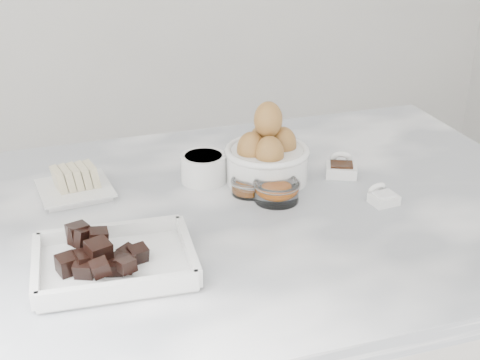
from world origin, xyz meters
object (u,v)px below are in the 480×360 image
object	(u,v)px
butter_plate	(73,184)
salt_spoon	(382,196)
honey_bowl	(249,186)
chocolate_dish	(114,256)
sugar_ramekin	(204,167)
zest_bowl	(277,190)
vanilla_spoon	(341,167)
egg_bowl	(267,155)

from	to	relation	value
butter_plate	salt_spoon	xyz separation A→B (m)	(0.53, -0.21, -0.01)
honey_bowl	chocolate_dish	bearing A→B (deg)	-146.15
sugar_ramekin	honey_bowl	world-z (taller)	sugar_ramekin
butter_plate	salt_spoon	size ratio (longest dim) A/B	2.32
butter_plate	sugar_ramekin	world-z (taller)	butter_plate
zest_bowl	salt_spoon	distance (m)	0.19
sugar_ramekin	zest_bowl	size ratio (longest dim) A/B	1.03
sugar_ramekin	vanilla_spoon	bearing A→B (deg)	-11.54
chocolate_dish	zest_bowl	world-z (taller)	chocolate_dish
butter_plate	honey_bowl	bearing A→B (deg)	-17.60
butter_plate	zest_bowl	xyz separation A→B (m)	(0.35, -0.14, 0.00)
sugar_ramekin	salt_spoon	distance (m)	0.34
chocolate_dish	vanilla_spoon	size ratio (longest dim) A/B	2.86
egg_bowl	zest_bowl	bearing A→B (deg)	-98.65
chocolate_dish	zest_bowl	size ratio (longest dim) A/B	2.88
sugar_ramekin	zest_bowl	bearing A→B (deg)	-49.56
egg_bowl	honey_bowl	distance (m)	0.08
honey_bowl	salt_spoon	bearing A→B (deg)	-26.49
sugar_ramekin	vanilla_spoon	distance (m)	0.27
butter_plate	egg_bowl	size ratio (longest dim) A/B	0.86
butter_plate	zest_bowl	world-z (taller)	butter_plate
honey_bowl	salt_spoon	world-z (taller)	salt_spoon
vanilla_spoon	salt_spoon	bearing A→B (deg)	-82.79
chocolate_dish	egg_bowl	world-z (taller)	egg_bowl
zest_bowl	butter_plate	bearing A→B (deg)	158.10
butter_plate	egg_bowl	xyz separation A→B (m)	(0.36, -0.05, 0.03)
egg_bowl	salt_spoon	world-z (taller)	egg_bowl
honey_bowl	salt_spoon	distance (m)	0.24
zest_bowl	sugar_ramekin	bearing A→B (deg)	130.44
butter_plate	sugar_ramekin	distance (m)	0.24
zest_bowl	egg_bowl	bearing A→B (deg)	81.35
honey_bowl	vanilla_spoon	bearing A→B (deg)	7.24
butter_plate	sugar_ramekin	size ratio (longest dim) A/B	1.60
chocolate_dish	egg_bowl	xyz separation A→B (m)	(0.33, 0.23, 0.03)
sugar_ramekin	egg_bowl	bearing A→B (deg)	-15.00
chocolate_dish	honey_bowl	distance (m)	0.33
chocolate_dish	sugar_ramekin	bearing A→B (deg)	51.45
chocolate_dish	salt_spoon	xyz separation A→B (m)	(0.49, 0.08, -0.01)
egg_bowl	salt_spoon	xyz separation A→B (m)	(0.16, -0.16, -0.04)
chocolate_dish	vanilla_spoon	xyz separation A→B (m)	(0.47, 0.21, -0.01)
honey_bowl	salt_spoon	xyz separation A→B (m)	(0.22, -0.11, -0.00)
salt_spoon	honey_bowl	bearing A→B (deg)	153.51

